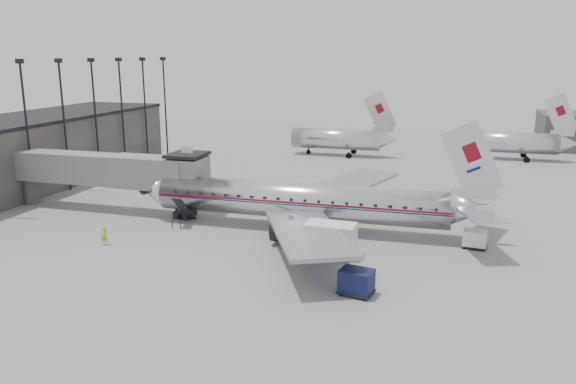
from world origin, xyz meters
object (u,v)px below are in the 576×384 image
at_px(airliner, 307,201).
at_px(baggage_cart_navy, 356,281).
at_px(service_van, 321,238).
at_px(ramp_worker, 104,236).
at_px(baggage_cart_white, 475,239).

distance_m(airliner, baggage_cart_navy, 14.79).
relative_size(service_van, baggage_cart_navy, 2.27).
bearing_deg(airliner, service_van, -66.18).
bearing_deg(ramp_worker, baggage_cart_navy, -13.40).
bearing_deg(service_van, ramp_worker, -167.92).
xyz_separation_m(airliner, baggage_cart_navy, (6.82, -13.01, -1.73)).
bearing_deg(baggage_cart_white, ramp_worker, -158.20).
bearing_deg(baggage_cart_white, airliner, -177.07).
height_order(baggage_cart_navy, ramp_worker, baggage_cart_navy).
bearing_deg(ramp_worker, airliner, 27.35).
xyz_separation_m(airliner, ramp_worker, (-15.30, -9.01, -1.85)).
bearing_deg(baggage_cart_navy, ramp_worker, -179.40).
xyz_separation_m(airliner, baggage_cart_white, (14.70, -1.01, -1.86)).
relative_size(airliner, baggage_cart_white, 16.04).
distance_m(service_van, ramp_worker, 18.34).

